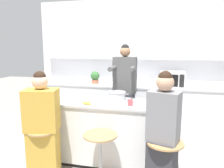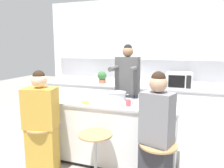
% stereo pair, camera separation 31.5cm
% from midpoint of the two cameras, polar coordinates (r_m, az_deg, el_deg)
% --- Properties ---
extents(ground_plane, '(16.00, 16.00, 0.00)m').
position_cam_midpoint_polar(ground_plane, '(3.49, 2.37, -19.53)').
color(ground_plane, gray).
extents(wall_back, '(4.11, 0.22, 2.70)m').
position_cam_midpoint_polar(wall_back, '(4.71, 8.56, 7.63)').
color(wall_back, white).
rests_on(wall_back, ground_plane).
extents(back_counter, '(3.81, 0.64, 0.94)m').
position_cam_midpoint_polar(back_counter, '(4.58, 7.52, -6.03)').
color(back_counter, silver).
rests_on(back_counter, ground_plane).
extents(kitchen_island, '(1.91, 0.66, 0.92)m').
position_cam_midpoint_polar(kitchen_island, '(3.28, 2.43, -12.41)').
color(kitchen_island, black).
rests_on(kitchen_island, ground_plane).
extents(bar_stool_leftmost, '(0.42, 0.42, 0.65)m').
position_cam_midpoint_polar(bar_stool_leftmost, '(3.15, -14.79, -15.33)').
color(bar_stool_leftmost, tan).
rests_on(bar_stool_leftmost, ground_plane).
extents(bar_stool_center, '(0.42, 0.42, 0.65)m').
position_cam_midpoint_polar(bar_stool_center, '(2.84, -1.00, -17.90)').
color(bar_stool_center, tan).
rests_on(bar_stool_center, ground_plane).
extents(bar_stool_rightmost, '(0.42, 0.42, 0.65)m').
position_cam_midpoint_polar(bar_stool_rightmost, '(2.67, 15.37, -20.15)').
color(bar_stool_rightmost, tan).
rests_on(bar_stool_rightmost, ground_plane).
extents(person_cooking, '(0.37, 0.55, 1.74)m').
position_cam_midpoint_polar(person_cooking, '(3.61, 6.50, -3.71)').
color(person_cooking, '#383842').
rests_on(person_cooking, ground_plane).
extents(person_wrapped_blanket, '(0.46, 0.37, 1.41)m').
position_cam_midpoint_polar(person_wrapped_blanket, '(3.03, -15.07, -10.58)').
color(person_wrapped_blanket, gold).
rests_on(person_wrapped_blanket, ground_plane).
extents(person_seated_near, '(0.39, 0.34, 1.45)m').
position_cam_midpoint_polar(person_seated_near, '(2.55, 15.08, -14.34)').
color(person_seated_near, '#333338').
rests_on(person_seated_near, ground_plane).
extents(cooking_pot, '(0.35, 0.26, 0.13)m').
position_cam_midpoint_polar(cooking_pot, '(3.23, 4.19, -3.16)').
color(cooking_pot, '#B7BABC').
rests_on(cooking_pot, kitchen_island).
extents(fruit_bowl, '(0.24, 0.24, 0.08)m').
position_cam_midpoint_polar(fruit_bowl, '(3.28, -5.27, -3.39)').
color(fruit_bowl, white).
rests_on(fruit_bowl, kitchen_island).
extents(mixing_bowl_steel, '(0.19, 0.19, 0.08)m').
position_cam_midpoint_polar(mixing_bowl_steel, '(3.20, 13.99, -3.98)').
color(mixing_bowl_steel, silver).
rests_on(mixing_bowl_steel, kitchen_island).
extents(coffee_cup_near, '(0.10, 0.07, 0.09)m').
position_cam_midpoint_polar(coffee_cup_near, '(2.94, 7.35, -4.94)').
color(coffee_cup_near, '#DB4C51').
rests_on(coffee_cup_near, kitchen_island).
extents(banana_bunch, '(0.16, 0.11, 0.05)m').
position_cam_midpoint_polar(banana_bunch, '(3.03, -3.93, -4.83)').
color(banana_bunch, yellow).
rests_on(banana_bunch, kitchen_island).
extents(microwave, '(0.46, 0.36, 0.29)m').
position_cam_midpoint_polar(microwave, '(4.33, 19.18, 0.93)').
color(microwave, white).
rests_on(microwave, back_counter).
extents(potted_plant, '(0.19, 0.19, 0.25)m').
position_cam_midpoint_polar(potted_plant, '(4.64, -0.64, 1.85)').
color(potted_plant, '#A86042').
rests_on(potted_plant, back_counter).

